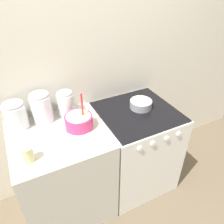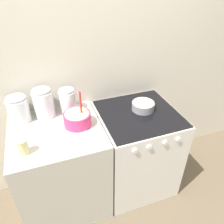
% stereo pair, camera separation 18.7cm
% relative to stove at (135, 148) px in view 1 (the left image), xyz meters
% --- Properties ---
extents(ground_plane, '(12.00, 12.00, 0.00)m').
position_rel_stove_xyz_m(ground_plane, '(-0.37, -0.34, -0.45)').
color(ground_plane, brown).
extents(wall_back, '(4.48, 0.05, 2.40)m').
position_rel_stove_xyz_m(wall_back, '(-0.37, 0.37, 0.75)').
color(wall_back, beige).
rests_on(wall_back, ground_plane).
extents(countertop_cabinet, '(0.74, 0.69, 0.90)m').
position_rel_stove_xyz_m(countertop_cabinet, '(-0.74, 0.00, 0.00)').
color(countertop_cabinet, beige).
rests_on(countertop_cabinet, ground_plane).
extents(stove, '(0.70, 0.71, 0.90)m').
position_rel_stove_xyz_m(stove, '(0.00, 0.00, 0.00)').
color(stove, white).
rests_on(stove, ground_plane).
extents(mixing_bowl, '(0.22, 0.22, 0.31)m').
position_rel_stove_xyz_m(mixing_bowl, '(-0.55, 0.01, 0.51)').
color(mixing_bowl, '#E0336B').
rests_on(mixing_bowl, countertop_cabinet).
extents(baking_pan, '(0.20, 0.20, 0.07)m').
position_rel_stove_xyz_m(baking_pan, '(0.06, 0.04, 0.49)').
color(baking_pan, gray).
rests_on(baking_pan, stove).
extents(storage_jar_left, '(0.17, 0.17, 0.22)m').
position_rel_stove_xyz_m(storage_jar_left, '(-0.99, 0.24, 0.54)').
color(storage_jar_left, silver).
rests_on(storage_jar_left, countertop_cabinet).
extents(storage_jar_middle, '(0.17, 0.17, 0.25)m').
position_rel_stove_xyz_m(storage_jar_middle, '(-0.78, 0.24, 0.56)').
color(storage_jar_middle, silver).
rests_on(storage_jar_middle, countertop_cabinet).
extents(storage_jar_right, '(0.14, 0.14, 0.22)m').
position_rel_stove_xyz_m(storage_jar_right, '(-0.58, 0.24, 0.54)').
color(storage_jar_right, silver).
rests_on(storage_jar_right, countertop_cabinet).
extents(tin_can, '(0.07, 0.07, 0.12)m').
position_rel_stove_xyz_m(tin_can, '(-0.97, -0.18, 0.51)').
color(tin_can, beige).
rests_on(tin_can, countertop_cabinet).
extents(recipe_page, '(0.31, 0.34, 0.01)m').
position_rel_stove_xyz_m(recipe_page, '(-0.60, -0.16, 0.45)').
color(recipe_page, white).
rests_on(recipe_page, countertop_cabinet).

